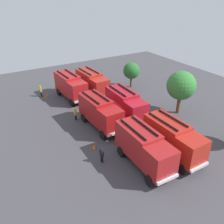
{
  "coord_description": "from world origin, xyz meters",
  "views": [
    {
      "loc": [
        23.69,
        -14.2,
        16.02
      ],
      "look_at": [
        0.0,
        0.0,
        1.4
      ],
      "focal_mm": 38.47,
      "sensor_mm": 36.0,
      "label": 1
    }
  ],
  "objects": [
    {
      "name": "fire_truck_2",
      "position": [
        9.01,
        -1.78,
        2.15
      ],
      "size": [
        7.26,
        2.9,
        3.88
      ],
      "rotation": [
        0.0,
        0.0,
        -0.02
      ],
      "color": "#A31B1C",
      "rests_on": "ground"
    },
    {
      "name": "ground_plane",
      "position": [
        0.0,
        0.0,
        0.0
      ],
      "size": [
        55.9,
        55.9,
        0.0
      ],
      "primitive_type": "plane",
      "color": "#423F44"
    },
    {
      "name": "tree_1",
      "position": [
        2.65,
        9.25,
        4.09
      ],
      "size": [
        3.92,
        3.92,
        6.08
      ],
      "color": "brown",
      "rests_on": "ground"
    },
    {
      "name": "fire_truck_3",
      "position": [
        -9.27,
        1.81,
        2.15
      ],
      "size": [
        7.3,
        3.0,
        3.88
      ],
      "rotation": [
        0.0,
        0.0,
        0.04
      ],
      "color": "#A9221B",
      "rests_on": "ground"
    },
    {
      "name": "firefighter_0",
      "position": [
        6.56,
        -5.14,
        0.97
      ],
      "size": [
        0.46,
        0.31,
        1.73
      ],
      "rotation": [
        0.0,
        0.0,
        1.75
      ],
      "color": "black",
      "rests_on": "ground"
    },
    {
      "name": "firefighter_1",
      "position": [
        -12.84,
        -5.68,
        1.02
      ],
      "size": [
        0.43,
        0.29,
        1.81
      ],
      "rotation": [
        0.0,
        0.0,
        4.76
      ],
      "color": "black",
      "rests_on": "ground"
    },
    {
      "name": "tree_0",
      "position": [
        -8.78,
        9.16,
        2.97
      ],
      "size": [
        2.85,
        2.85,
        4.41
      ],
      "color": "brown",
      "rests_on": "ground"
    },
    {
      "name": "traffic_cone_1",
      "position": [
        4.12,
        -4.75,
        0.28
      ],
      "size": [
        0.39,
        0.39,
        0.55
      ],
      "primitive_type": "cone",
      "color": "#F2600C",
      "rests_on": "ground"
    },
    {
      "name": "fire_truck_5",
      "position": [
        9.33,
        1.74,
        2.15
      ],
      "size": [
        7.22,
        2.8,
        3.88
      ],
      "rotation": [
        0.0,
        0.0,
        0.01
      ],
      "color": "#AF2217",
      "rests_on": "ground"
    },
    {
      "name": "firefighter_2",
      "position": [
        -2.86,
        -3.96,
        0.93
      ],
      "size": [
        0.44,
        0.27,
        1.66
      ],
      "rotation": [
        0.0,
        0.0,
        1.5
      ],
      "color": "black",
      "rests_on": "ground"
    },
    {
      "name": "fire_truck_0",
      "position": [
        -9.74,
        -1.74,
        2.15
      ],
      "size": [
        7.33,
        3.08,
        3.88
      ],
      "rotation": [
        0.0,
        0.0,
        0.06
      ],
      "color": "#AA1A1C",
      "rests_on": "ground"
    },
    {
      "name": "traffic_cone_0",
      "position": [
        -12.24,
        -5.01,
        0.32
      ],
      "size": [
        0.45,
        0.45,
        0.64
      ],
      "primitive_type": "cone",
      "color": "#F2600C",
      "rests_on": "ground"
    },
    {
      "name": "fire_truck_4",
      "position": [
        0.2,
        1.99,
        2.15
      ],
      "size": [
        7.28,
        2.95,
        3.88
      ],
      "rotation": [
        0.0,
        0.0,
        -0.03
      ],
      "color": "#A91420",
      "rests_on": "ground"
    },
    {
      "name": "fire_truck_1",
      "position": [
        0.32,
        -1.94,
        2.15
      ],
      "size": [
        7.29,
        2.98,
        3.88
      ],
      "rotation": [
        0.0,
        0.0,
        0.04
      ],
      "color": "#A01516",
      "rests_on": "ground"
    },
    {
      "name": "traffic_cone_2",
      "position": [
        9.87,
        4.91,
        0.36
      ],
      "size": [
        0.5,
        0.5,
        0.72
      ],
      "primitive_type": "cone",
      "color": "#F2600C",
      "rests_on": "ground"
    }
  ]
}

